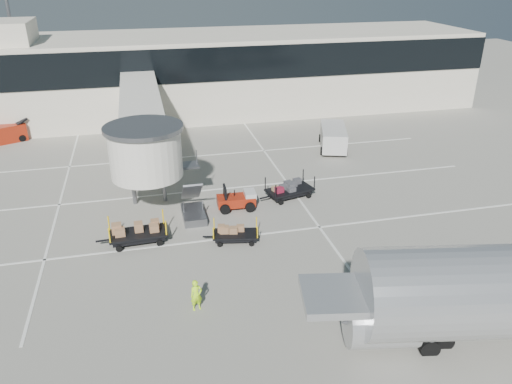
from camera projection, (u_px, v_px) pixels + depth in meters
ground at (230, 256)px, 27.75m from camera, size 140.00×140.00×0.00m
lane_markings at (197, 189)px, 35.84m from camera, size 40.00×30.00×0.02m
terminal at (173, 74)px, 52.33m from camera, size 64.00×12.11×15.20m
jet_bridge at (143, 123)px, 35.92m from camera, size 5.70×20.40×6.03m
baggage_tug at (237, 200)px, 32.88m from camera, size 2.58×1.70×1.65m
suitcase_cart at (290, 190)px, 34.44m from camera, size 4.02×2.34×1.54m
box_cart_near at (235, 234)px, 29.07m from camera, size 3.29×1.77×1.26m
box_cart_far at (137, 233)px, 28.92m from camera, size 4.05×1.78×1.57m
ground_worker at (196, 295)px, 23.25m from camera, size 0.65×0.50×1.59m
minivan at (333, 135)px, 43.24m from camera, size 3.46×5.40×1.90m
belt_loader at (2, 134)px, 44.72m from camera, size 4.48×3.14×2.03m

